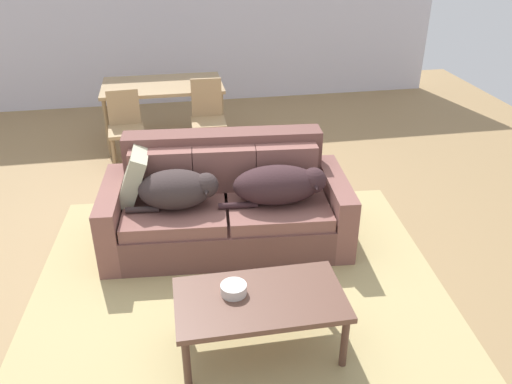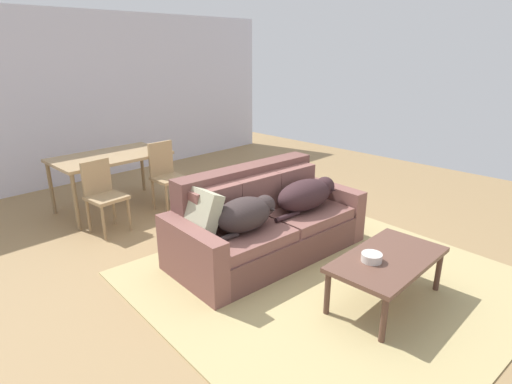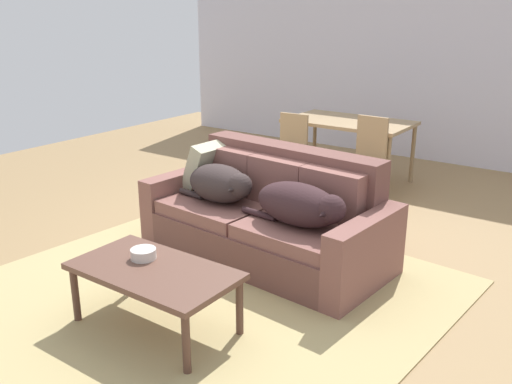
{
  "view_description": "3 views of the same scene",
  "coord_description": "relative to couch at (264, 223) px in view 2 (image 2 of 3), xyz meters",
  "views": [
    {
      "loc": [
        -0.24,
        -4.04,
        2.65
      ],
      "look_at": [
        0.45,
        -0.19,
        0.54
      ],
      "focal_mm": 36.58,
      "sensor_mm": 36.0,
      "label": 1
    },
    {
      "loc": [
        -2.81,
        -2.86,
        2.14
      ],
      "look_at": [
        0.11,
        0.0,
        0.72
      ],
      "focal_mm": 29.38,
      "sensor_mm": 36.0,
      "label": 2
    },
    {
      "loc": [
        2.72,
        -3.74,
        2.05
      ],
      "look_at": [
        0.06,
        -0.02,
        0.55
      ],
      "focal_mm": 39.29,
      "sensor_mm": 36.0,
      "label": 3
    }
  ],
  "objects": [
    {
      "name": "throw_pillow_by_left_arm",
      "position": [
        -0.78,
        0.11,
        0.31
      ],
      "size": [
        0.32,
        0.47,
        0.47
      ],
      "primitive_type": "cube",
      "rotation": [
        0.0,
        0.37,
        -0.05
      ],
      "color": "#B0AE8D",
      "rests_on": "couch"
    },
    {
      "name": "coffee_table",
      "position": [
        0.05,
        -1.42,
        0.05
      ],
      "size": [
        1.11,
        0.61,
        0.44
      ],
      "color": "brown",
      "rests_on": "ground"
    },
    {
      "name": "dining_chair_near_right",
      "position": [
        0.03,
        1.87,
        0.17
      ],
      "size": [
        0.41,
        0.41,
        0.93
      ],
      "rotation": [
        0.0,
        0.0,
        -0.02
      ],
      "color": "tan",
      "rests_on": "ground"
    },
    {
      "name": "area_rug",
      "position": [
        -0.01,
        -0.85,
        -0.34
      ],
      "size": [
        3.48,
        3.41,
        0.01
      ],
      "primitive_type": "cube",
      "rotation": [
        0.0,
        0.0,
        -0.08
      ],
      "color": "tan",
      "rests_on": "ground"
    },
    {
      "name": "dog_on_right_cushion",
      "position": [
        0.44,
        -0.22,
        0.27
      ],
      "size": [
        0.92,
        0.43,
        0.33
      ],
      "rotation": [
        0.0,
        0.0,
        -0.08
      ],
      "color": "#352023",
      "rests_on": "couch"
    },
    {
      "name": "back_partition",
      "position": [
        -0.21,
        4.02,
        1.01
      ],
      "size": [
        8.0,
        0.12,
        2.7
      ],
      "primitive_type": "cube",
      "color": "silver",
      "rests_on": "ground"
    },
    {
      "name": "ground_plane",
      "position": [
        -0.21,
        0.02,
        -0.34
      ],
      "size": [
        10.0,
        10.0,
        0.0
      ],
      "primitive_type": "plane",
      "color": "#98784E"
    },
    {
      "name": "dog_on_left_cushion",
      "position": [
        -0.41,
        -0.15,
        0.27
      ],
      "size": [
        0.78,
        0.44,
        0.33
      ],
      "rotation": [
        0.0,
        0.0,
        -0.08
      ],
      "color": "#352A29",
      "rests_on": "couch"
    },
    {
      "name": "dining_table",
      "position": [
        -0.48,
        2.42,
        0.35
      ],
      "size": [
        1.48,
        0.87,
        0.76
      ],
      "color": "tan",
      "rests_on": "ground"
    },
    {
      "name": "couch",
      "position": [
        0.0,
        0.0,
        0.0
      ],
      "size": [
        2.19,
        1.13,
        0.92
      ],
      "rotation": [
        0.0,
        0.0,
        -0.08
      ],
      "color": "brown",
      "rests_on": "ground"
    },
    {
      "name": "bowl_on_coffee_table",
      "position": [
        -0.12,
        -1.35,
        0.13
      ],
      "size": [
        0.17,
        0.17,
        0.07
      ],
      "primitive_type": "cylinder",
      "color": "silver",
      "rests_on": "coffee_table"
    },
    {
      "name": "dining_chair_near_left",
      "position": [
        -0.93,
        1.78,
        0.15
      ],
      "size": [
        0.43,
        0.43,
        0.87
      ],
      "rotation": [
        0.0,
        0.0,
        0.07
      ],
      "color": "tan",
      "rests_on": "ground"
    }
  ]
}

